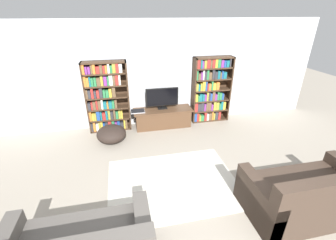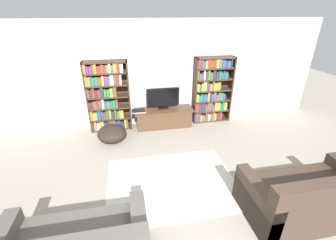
# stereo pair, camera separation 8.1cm
# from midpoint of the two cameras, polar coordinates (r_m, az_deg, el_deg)

# --- Properties ---
(wall_back) EXTENTS (8.80, 0.06, 2.60)m
(wall_back) POSITION_cam_midpoint_polar(r_m,az_deg,el_deg) (5.75, -3.81, 11.39)
(wall_back) COLOR silver
(wall_back) RESTS_ON ground_plane
(bookshelf_left) EXTENTS (1.02, 0.30, 1.72)m
(bookshelf_left) POSITION_cam_midpoint_polar(r_m,az_deg,el_deg) (5.66, -15.87, 5.58)
(bookshelf_left) COLOR #422D1E
(bookshelf_left) RESTS_ON ground_plane
(bookshelf_right) EXTENTS (1.02, 0.30, 1.72)m
(bookshelf_right) POSITION_cam_midpoint_polar(r_m,az_deg,el_deg) (6.07, 10.14, 7.49)
(bookshelf_right) COLOR #422D1E
(bookshelf_right) RESTS_ON ground_plane
(tv_stand) EXTENTS (1.49, 0.50, 0.47)m
(tv_stand) POSITION_cam_midpoint_polar(r_m,az_deg,el_deg) (5.85, -1.72, 0.61)
(tv_stand) COLOR brown
(tv_stand) RESTS_ON ground_plane
(television) EXTENTS (0.83, 0.16, 0.55)m
(television) POSITION_cam_midpoint_polar(r_m,az_deg,el_deg) (5.70, -1.90, 5.65)
(television) COLOR black
(television) RESTS_ON tv_stand
(laptop) EXTENTS (0.34, 0.26, 0.03)m
(laptop) POSITION_cam_midpoint_polar(r_m,az_deg,el_deg) (5.66, -8.10, 2.23)
(laptop) COLOR #B7B7BC
(laptop) RESTS_ON tv_stand
(area_rug) EXTENTS (2.23, 1.69, 0.02)m
(area_rug) POSITION_cam_midpoint_polar(r_m,az_deg,el_deg) (4.12, 0.66, -15.55)
(area_rug) COLOR beige
(area_rug) RESTS_ON ground_plane
(couch_right_sofa) EXTENTS (1.77, 0.96, 0.91)m
(couch_right_sofa) POSITION_cam_midpoint_polar(r_m,az_deg,el_deg) (4.01, 31.50, -16.07)
(couch_right_sofa) COLOR #423328
(couch_right_sofa) RESTS_ON ground_plane
(beanbag_ottoman) EXTENTS (0.66, 0.66, 0.38)m
(beanbag_ottoman) POSITION_cam_midpoint_polar(r_m,az_deg,el_deg) (5.34, -14.60, -3.45)
(beanbag_ottoman) COLOR #2D231E
(beanbag_ottoman) RESTS_ON ground_plane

